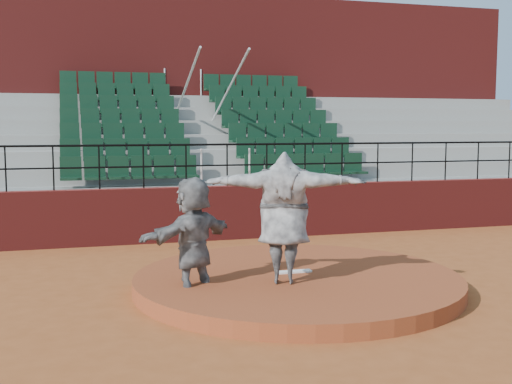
% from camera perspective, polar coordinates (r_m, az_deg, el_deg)
% --- Properties ---
extents(ground, '(90.00, 90.00, 0.00)m').
position_cam_1_polar(ground, '(10.99, 3.67, -8.59)').
color(ground, brown).
rests_on(ground, ground).
extents(pitchers_mound, '(5.50, 5.50, 0.25)m').
position_cam_1_polar(pitchers_mound, '(10.96, 3.68, -7.95)').
color(pitchers_mound, brown).
rests_on(pitchers_mound, ground).
extents(pitching_rubber, '(0.60, 0.15, 0.03)m').
position_cam_1_polar(pitching_rubber, '(11.07, 3.42, -7.07)').
color(pitching_rubber, white).
rests_on(pitching_rubber, pitchers_mound).
extents(boundary_wall, '(24.00, 0.30, 1.30)m').
position_cam_1_polar(boundary_wall, '(15.58, -2.56, -1.83)').
color(boundary_wall, maroon).
rests_on(boundary_wall, ground).
extents(wall_railing, '(24.04, 0.05, 1.03)m').
position_cam_1_polar(wall_railing, '(15.45, -2.59, 3.24)').
color(wall_railing, black).
rests_on(wall_railing, boundary_wall).
extents(seating_deck, '(24.00, 5.97, 4.63)m').
position_cam_1_polar(seating_deck, '(19.05, -5.16, 1.96)').
color(seating_deck, gray).
rests_on(seating_deck, ground).
extents(press_box_facade, '(24.00, 3.00, 7.10)m').
position_cam_1_polar(press_box_facade, '(22.91, -7.12, 7.89)').
color(press_box_facade, maroon).
rests_on(press_box_facade, ground).
extents(pitcher, '(2.66, 1.51, 2.09)m').
position_cam_1_polar(pitcher, '(10.18, 2.48, -2.30)').
color(pitcher, black).
rests_on(pitcher, pitchers_mound).
extents(fielder, '(1.84, 1.47, 1.96)m').
position_cam_1_polar(fielder, '(10.17, -5.62, -4.14)').
color(fielder, black).
rests_on(fielder, ground).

